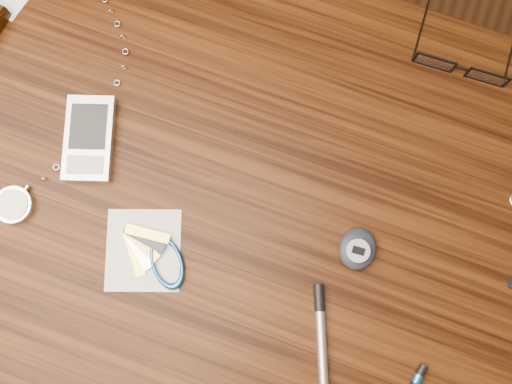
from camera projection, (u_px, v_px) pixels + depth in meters
ground at (234, 243)px, 1.50m from camera, size 3.80×3.80×0.00m
desk at (218, 203)px, 0.86m from camera, size 1.00×0.70×0.75m
eyeglasses at (462, 65)px, 0.78m from camera, size 0.14×0.14×0.03m
pocket_watch at (20, 195)px, 0.75m from camera, size 0.12×0.39×0.02m
pda_phone at (89, 139)px, 0.76m from camera, size 0.10×0.13×0.02m
pedometer at (357, 249)px, 0.73m from camera, size 0.05×0.06×0.02m
notepad_keys at (155, 255)px, 0.74m from camera, size 0.14×0.13×0.01m
silver_pen at (321, 338)px, 0.72m from camera, size 0.07×0.15×0.01m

